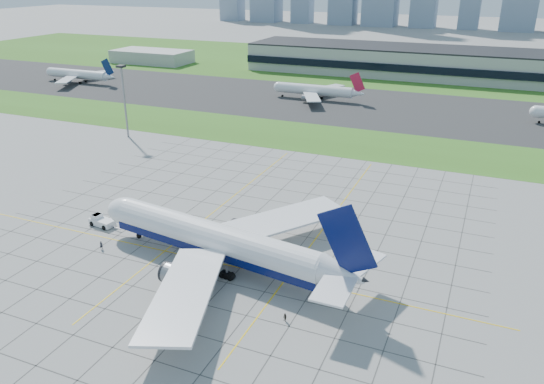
{
  "coord_description": "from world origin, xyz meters",
  "views": [
    {
      "loc": [
        50.1,
        -85.03,
        55.42
      ],
      "look_at": [
        4.88,
        21.82,
        7.0
      ],
      "focal_mm": 35.0,
      "sensor_mm": 36.0,
      "label": 1
    }
  ],
  "objects_px": {
    "pushback_tug": "(101,221)",
    "distant_jet_0": "(78,74)",
    "distant_jet_1": "(316,90)",
    "light_mast": "(124,92)",
    "airliner": "(217,240)",
    "crew_near": "(101,245)",
    "crew_far": "(285,318)"
  },
  "relations": [
    {
      "from": "distant_jet_1",
      "to": "light_mast",
      "type": "bearing_deg",
      "value": -117.35
    },
    {
      "from": "distant_jet_0",
      "to": "distant_jet_1",
      "type": "xyz_separation_m",
      "value": [
        130.26,
        10.73,
        -0.0
      ]
    },
    {
      "from": "airliner",
      "to": "distant_jet_0",
      "type": "height_order",
      "value": "airliner"
    },
    {
      "from": "light_mast",
      "to": "crew_far",
      "type": "distance_m",
      "value": 123.46
    },
    {
      "from": "pushback_tug",
      "to": "distant_jet_1",
      "type": "bearing_deg",
      "value": 97.0
    },
    {
      "from": "airliner",
      "to": "crew_far",
      "type": "distance_m",
      "value": 23.84
    },
    {
      "from": "crew_near",
      "to": "distant_jet_1",
      "type": "height_order",
      "value": "distant_jet_1"
    },
    {
      "from": "crew_far",
      "to": "light_mast",
      "type": "bearing_deg",
      "value": 168.3
    },
    {
      "from": "light_mast",
      "to": "crew_far",
      "type": "xyz_separation_m",
      "value": [
        92.84,
        -79.91,
        -15.41
      ]
    },
    {
      "from": "crew_near",
      "to": "distant_jet_0",
      "type": "height_order",
      "value": "distant_jet_0"
    },
    {
      "from": "distant_jet_1",
      "to": "crew_far",
      "type": "bearing_deg",
      "value": -73.13
    },
    {
      "from": "airliner",
      "to": "pushback_tug",
      "type": "height_order",
      "value": "airliner"
    },
    {
      "from": "distant_jet_1",
      "to": "pushback_tug",
      "type": "bearing_deg",
      "value": -91.57
    },
    {
      "from": "distant_jet_0",
      "to": "distant_jet_1",
      "type": "distance_m",
      "value": 130.7
    },
    {
      "from": "light_mast",
      "to": "crew_near",
      "type": "xyz_separation_m",
      "value": [
        46.95,
        -71.54,
        -15.26
      ]
    },
    {
      "from": "light_mast",
      "to": "distant_jet_0",
      "type": "distance_m",
      "value": 114.1
    },
    {
      "from": "distant_jet_0",
      "to": "crew_far",
      "type": "bearing_deg",
      "value": -40.35
    },
    {
      "from": "crew_near",
      "to": "distant_jet_1",
      "type": "bearing_deg",
      "value": 30.42
    },
    {
      "from": "airliner",
      "to": "pushback_tug",
      "type": "relative_size",
      "value": 6.87
    },
    {
      "from": "light_mast",
      "to": "pushback_tug",
      "type": "distance_m",
      "value": 75.1
    },
    {
      "from": "pushback_tug",
      "to": "distant_jet_0",
      "type": "xyz_separation_m",
      "value": [
        -126.28,
        135.1,
        3.36
      ]
    },
    {
      "from": "crew_near",
      "to": "distant_jet_0",
      "type": "bearing_deg",
      "value": 71.9
    },
    {
      "from": "crew_far",
      "to": "distant_jet_0",
      "type": "relative_size",
      "value": 0.04
    },
    {
      "from": "light_mast",
      "to": "pushback_tug",
      "type": "bearing_deg",
      "value": -57.74
    },
    {
      "from": "airliner",
      "to": "crew_near",
      "type": "distance_m",
      "value": 26.82
    },
    {
      "from": "pushback_tug",
      "to": "crew_near",
      "type": "height_order",
      "value": "pushback_tug"
    },
    {
      "from": "crew_near",
      "to": "pushback_tug",
      "type": "bearing_deg",
      "value": 68.55
    },
    {
      "from": "airliner",
      "to": "distant_jet_1",
      "type": "distance_m",
      "value": 153.97
    },
    {
      "from": "distant_jet_1",
      "to": "distant_jet_0",
      "type": "bearing_deg",
      "value": -175.29
    },
    {
      "from": "crew_far",
      "to": "distant_jet_0",
      "type": "xyz_separation_m",
      "value": [
        -179.85,
        152.79,
        3.71
      ]
    },
    {
      "from": "crew_near",
      "to": "crew_far",
      "type": "bearing_deg",
      "value": -71.28
    },
    {
      "from": "distant_jet_0",
      "to": "distant_jet_1",
      "type": "height_order",
      "value": "same"
    }
  ]
}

